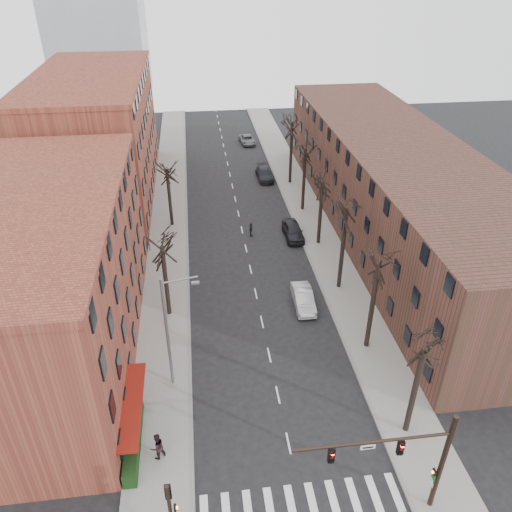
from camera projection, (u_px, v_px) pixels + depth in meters
name	position (u px, v px, depth m)	size (l,w,h in m)	color
ground	(302.00, 503.00, 27.72)	(160.00, 160.00, 0.00)	black
sidewalk_left	(169.00, 221.00, 56.36)	(4.00, 90.00, 0.15)	gray
sidewalk_right	(307.00, 213.00, 58.10)	(4.00, 90.00, 0.15)	gray
building_left_near	(42.00, 283.00, 35.50)	(12.00, 26.00, 12.00)	brown
building_left_far	(97.00, 139.00, 59.46)	(12.00, 28.00, 14.00)	brown
building_right	(395.00, 188.00, 52.16)	(12.00, 50.00, 10.00)	#502C25
awning_left	(138.00, 433.00, 31.76)	(1.20, 7.00, 0.15)	maroon
hedge	(133.00, 439.00, 30.57)	(0.80, 6.00, 1.00)	#1A3713
tree_right_a	(405.00, 430.00, 31.92)	(5.20, 5.20, 10.00)	black
tree_right_b	(366.00, 346.00, 38.68)	(5.20, 5.20, 10.80)	black
tree_right_c	(338.00, 287.00, 45.43)	(5.20, 5.20, 11.60)	black
tree_right_d	(318.00, 244.00, 52.19)	(5.20, 5.20, 10.00)	black
tree_right_e	(302.00, 210.00, 58.94)	(5.20, 5.20, 10.80)	black
tree_right_f	(290.00, 183.00, 65.70)	(5.20, 5.20, 11.60)	black
tree_left_a	(170.00, 314.00, 42.09)	(5.20, 5.20, 9.50)	black
tree_left_b	(172.00, 225.00, 55.60)	(5.20, 5.20, 9.50)	black
signal_mast_arm	(416.00, 458.00, 25.16)	(8.14, 0.30, 7.20)	black
signal_pole_left	(170.00, 507.00, 24.79)	(0.47, 0.44, 4.40)	black
streetlight	(169.00, 329.00, 32.77)	(2.45, 0.22, 9.03)	slate
silver_sedan	(303.00, 299.00, 42.74)	(1.56, 4.49, 1.48)	silver
parked_car_near	(293.00, 231.00, 52.94)	(1.87, 4.65, 1.59)	black
parked_car_mid	(265.00, 174.00, 66.54)	(2.01, 4.95, 1.44)	black
parked_car_far	(247.00, 140.00, 78.68)	(2.07, 4.49, 1.25)	slate
pedestrian_b	(157.00, 446.00, 29.61)	(0.91, 0.71, 1.87)	black
pedestrian_crossing	(251.00, 230.00, 53.18)	(0.91, 0.38, 1.55)	black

